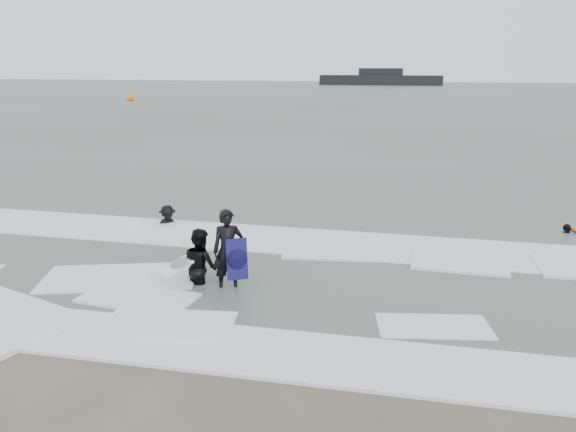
% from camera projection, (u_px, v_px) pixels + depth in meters
% --- Properties ---
extents(ground, '(320.00, 320.00, 0.00)m').
position_uv_depth(ground, '(231.00, 335.00, 11.05)').
color(ground, brown).
rests_on(ground, ground).
extents(sea, '(320.00, 320.00, 0.00)m').
position_uv_depth(sea, '(398.00, 98.00, 86.25)').
color(sea, '#47544C').
rests_on(sea, ground).
extents(surfer_centre, '(0.84, 0.71, 1.97)m').
position_uv_depth(surfer_centre, '(229.00, 289.00, 13.27)').
color(surfer_centre, black).
rests_on(surfer_centre, ground).
extents(surfer_wading, '(1.18, 1.15, 1.92)m').
position_uv_depth(surfer_wading, '(202.00, 282.00, 13.68)').
color(surfer_wading, black).
rests_on(surfer_wading, ground).
extents(surfer_breaker, '(1.10, 1.12, 1.55)m').
position_uv_depth(surfer_breaker, '(168.00, 226.00, 18.45)').
color(surfer_breaker, black).
rests_on(surfer_breaker, ground).
extents(surfer_right_near, '(0.90, 0.83, 1.48)m').
position_uv_depth(surfer_right_near, '(567.00, 234.00, 17.56)').
color(surfer_right_near, black).
rests_on(surfer_right_near, ground).
extents(surf_foam, '(30.03, 9.06, 0.09)m').
position_uv_depth(surf_foam, '(277.00, 268.00, 14.52)').
color(surf_foam, white).
rests_on(surf_foam, ground).
extents(bodyboards, '(11.40, 7.60, 1.25)m').
position_uv_depth(bodyboards, '(360.00, 250.00, 14.52)').
color(bodyboards, '#11104E').
rests_on(bodyboards, ground).
extents(buoy, '(1.00, 1.00, 1.65)m').
position_uv_depth(buoy, '(130.00, 98.00, 79.33)').
color(buoy, '#FC620B').
rests_on(buoy, ground).
extents(vessel_horizon, '(29.73, 5.31, 4.03)m').
position_uv_depth(vessel_horizon, '(381.00, 79.00, 138.24)').
color(vessel_horizon, black).
rests_on(vessel_horizon, ground).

